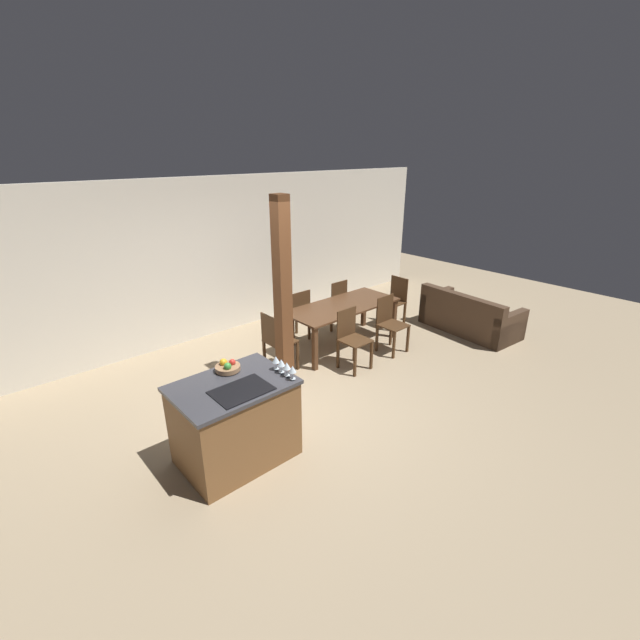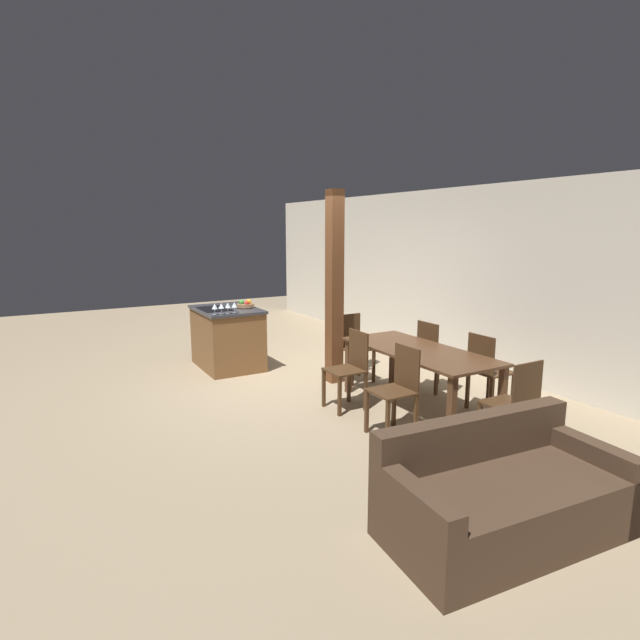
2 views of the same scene
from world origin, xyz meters
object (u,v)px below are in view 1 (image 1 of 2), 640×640
(dining_chair_near_left, at_px, (352,337))
(wine_glass_far, at_px, (281,363))
(dining_chair_foot_end, at_px, (394,300))
(dining_chair_near_right, at_px, (390,323))
(dining_chair_far_right, at_px, (335,303))
(dining_chair_head_end, at_px, (276,341))
(timber_post, at_px, (283,294))
(couch, at_px, (469,317))
(dining_chair_far_left, at_px, (297,314))
(fruit_bowl, at_px, (228,367))
(wine_glass_end, at_px, (276,360))
(kitchen_island, at_px, (235,422))
(dining_table, at_px, (342,310))
(wine_glass_middle, at_px, (287,366))
(wine_glass_near, at_px, (293,369))

(dining_chair_near_left, bearing_deg, wine_glass_far, -157.00)
(dining_chair_near_left, height_order, dining_chair_foot_end, same)
(dining_chair_near_right, xyz_separation_m, dining_chair_far_right, (0.00, 1.30, 0.00))
(wine_glass_far, relative_size, dining_chair_head_end, 0.17)
(dining_chair_near_left, bearing_deg, timber_post, 158.69)
(couch, bearing_deg, dining_chair_near_left, 85.42)
(timber_post, bearing_deg, dining_chair_far_left, 43.64)
(fruit_bowl, xyz_separation_m, wine_glass_end, (0.40, -0.32, 0.07))
(dining_chair_near_right, distance_m, dining_chair_far_left, 1.57)
(kitchen_island, distance_m, timber_post, 1.94)
(dining_table, relative_size, couch, 1.12)
(wine_glass_end, relative_size, dining_chair_near_right, 0.17)
(wine_glass_far, relative_size, couch, 0.09)
(kitchen_island, relative_size, wine_glass_far, 7.79)
(fruit_bowl, xyz_separation_m, dining_chair_foot_end, (4.07, 1.03, -0.47))
(dining_chair_far_left, bearing_deg, dining_chair_foot_end, 160.03)
(dining_chair_head_end, bearing_deg, timber_post, 167.82)
(wine_glass_middle, height_order, dining_chair_foot_end, wine_glass_middle)
(timber_post, bearing_deg, fruit_bowl, -149.97)
(dining_chair_near_right, bearing_deg, wine_glass_middle, -162.07)
(dining_chair_foot_end, relative_size, couch, 0.52)
(dining_chair_near_left, relative_size, dining_chair_far_left, 1.00)
(dining_chair_far_left, xyz_separation_m, dining_chair_far_right, (0.88, 0.00, 0.00))
(wine_glass_far, xyz_separation_m, dining_chair_far_right, (2.77, 2.10, -0.54))
(fruit_bowl, xyz_separation_m, wine_glass_near, (0.40, -0.61, 0.07))
(dining_chair_near_right, xyz_separation_m, dining_chair_head_end, (-1.79, 0.65, 0.00))
(fruit_bowl, distance_m, wine_glass_near, 0.73)
(dining_chair_far_left, bearing_deg, wine_glass_middle, 49.35)
(wine_glass_near, bearing_deg, wine_glass_middle, 90.00)
(kitchen_island, relative_size, wine_glass_middle, 7.79)
(dining_chair_near_right, height_order, dining_chair_far_right, same)
(wine_glass_far, distance_m, couch, 4.56)
(kitchen_island, xyz_separation_m, dining_table, (2.83, 1.30, 0.17))
(dining_chair_far_left, bearing_deg, couch, 146.08)
(dining_chair_near_left, distance_m, dining_chair_head_end, 1.12)
(dining_table, relative_size, dining_chair_near_left, 2.14)
(wine_glass_far, bearing_deg, couch, 4.58)
(wine_glass_near, xyz_separation_m, dining_table, (2.33, 1.64, -0.40))
(dining_chair_head_end, bearing_deg, couch, -107.32)
(dining_table, distance_m, dining_chair_near_left, 0.80)
(dining_chair_far_left, relative_size, timber_post, 0.35)
(dining_chair_far_left, distance_m, timber_post, 1.56)
(dining_table, relative_size, dining_chair_far_left, 2.14)
(dining_chair_foot_end, bearing_deg, wine_glass_far, -68.46)
(dining_chair_far_right, distance_m, dining_chair_head_end, 1.90)
(kitchen_island, distance_m, dining_chair_near_right, 3.34)
(kitchen_island, distance_m, dining_table, 3.12)
(kitchen_island, xyz_separation_m, wine_glass_near, (0.51, -0.34, 0.57))
(wine_glass_far, bearing_deg, dining_chair_near_left, 23.00)
(wine_glass_near, bearing_deg, wine_glass_end, 90.00)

